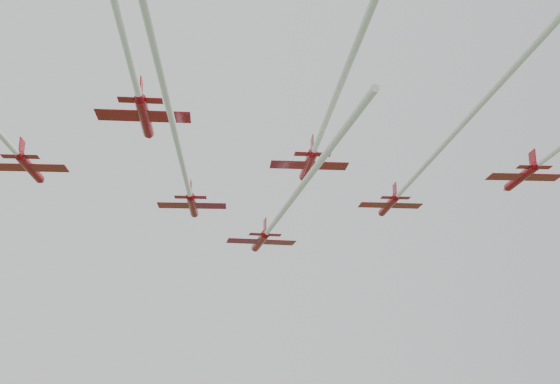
{
  "coord_description": "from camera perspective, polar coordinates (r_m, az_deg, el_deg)",
  "views": [
    {
      "loc": [
        -8.88,
        -83.16,
        32.85
      ],
      "look_at": [
        -1.49,
        -5.2,
        55.85
      ],
      "focal_mm": 45.0,
      "sensor_mm": 36.0,
      "label": 1
    }
  ],
  "objects": [
    {
      "name": "jet_lead",
      "position": [
        87.17,
        -0.17,
        -2.11
      ],
      "size": [
        9.98,
        59.27,
        2.9
      ],
      "rotation": [
        0.0,
        0.0,
        0.09
      ],
      "color": "#A60815"
    },
    {
      "name": "jet_row2_left",
      "position": [
        68.75,
        -8.01,
        2.61
      ],
      "size": [
        8.19,
        62.7,
        2.44
      ],
      "rotation": [
        0.0,
        0.0,
        -0.04
      ],
      "color": "#A60815"
    },
    {
      "name": "jet_row2_right",
      "position": [
        72.24,
        12.31,
        2.81
      ],
      "size": [
        7.76,
        65.56,
        2.33
      ],
      "rotation": [
        0.0,
        0.0,
        -0.0
      ],
      "color": "#A60815"
    },
    {
      "name": "jet_row3_left",
      "position": [
        68.86,
        -21.62,
        4.18
      ],
      "size": [
        7.99,
        42.46,
        2.39
      ],
      "rotation": [
        0.0,
        0.0,
        -0.03
      ],
      "color": "#A60815"
    },
    {
      "name": "jet_row3_mid",
      "position": [
        62.97,
        4.08,
        6.58
      ],
      "size": [
        8.45,
        59.84,
        2.54
      ],
      "rotation": [
        0.0,
        0.0,
        -0.01
      ],
      "color": "#A60815"
    },
    {
      "name": "jet_row3_right",
      "position": [
        74.28,
        21.64,
        3.24
      ],
      "size": [
        7.99,
        42.77,
        2.39
      ],
      "rotation": [
        0.0,
        0.0,
        -0.03
      ],
      "color": "#A60815"
    },
    {
      "name": "jet_row4_left",
      "position": [
        50.58,
        -12.48,
        11.9
      ],
      "size": [
        8.12,
        54.93,
        2.44
      ],
      "rotation": [
        0.0,
        0.0,
        -0.01
      ],
      "color": "#A60815"
    }
  ]
}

